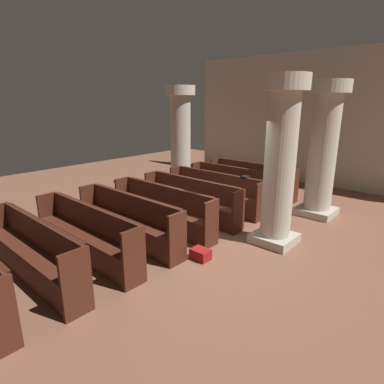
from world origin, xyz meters
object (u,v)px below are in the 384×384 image
at_px(pew_row_2, 214,190).
at_px(pew_row_7, 33,249).
at_px(pew_row_6, 86,232).
at_px(pew_row_3, 191,198).
at_px(pew_row_0, 252,178).
at_px(hymn_book, 245,177).
at_px(pew_row_1, 234,183).
at_px(pillar_aisle_rear, 280,160).
at_px(pew_row_4, 162,207).
at_px(pillar_aisle_side, 323,148).
at_px(lectern, 274,175).
at_px(pew_row_5, 128,218).
at_px(pillar_far_side, 180,136).
at_px(kneeler_box_red, 201,254).

bearing_deg(pew_row_2, pew_row_7, -90.00).
bearing_deg(pew_row_6, pew_row_7, -90.00).
height_order(pew_row_2, pew_row_3, same).
height_order(pew_row_0, pew_row_3, same).
bearing_deg(hymn_book, pew_row_0, 115.67).
distance_m(pew_row_0, pew_row_1, 0.97).
height_order(pew_row_2, pillar_aisle_rear, pillar_aisle_rear).
distance_m(pew_row_3, pew_row_4, 0.97).
relative_size(pillar_aisle_side, lectern, 3.09).
bearing_deg(lectern, pew_row_5, -92.03).
bearing_deg(lectern, pew_row_3, -93.01).
height_order(pew_row_3, pillar_far_side, pillar_far_side).
bearing_deg(pillar_aisle_side, lectern, 141.70).
height_order(pew_row_1, pillar_aisle_side, pillar_aisle_side).
xyz_separation_m(pillar_aisle_rear, hymn_book, (-1.46, 1.08, -0.74)).
xyz_separation_m(pillar_aisle_side, lectern, (-2.09, 1.65, -1.29)).
bearing_deg(pew_row_2, lectern, 86.04).
relative_size(pew_row_5, pillar_aisle_rear, 0.88).
distance_m(pillar_far_side, lectern, 3.43).
height_order(pew_row_6, pillar_far_side, pillar_far_side).
xyz_separation_m(pillar_far_side, lectern, (2.46, 2.02, -1.29)).
xyz_separation_m(pew_row_0, pillar_far_side, (-2.25, -0.90, 1.22)).
bearing_deg(pew_row_5, pew_row_0, 90.00).
distance_m(pew_row_0, pillar_aisle_rear, 3.84).
height_order(pew_row_0, lectern, lectern).
bearing_deg(pew_row_7, pew_row_0, 90.00).
bearing_deg(pew_row_4, pew_row_0, 90.00).
distance_m(pew_row_7, hymn_book, 5.11).
xyz_separation_m(pew_row_0, lectern, (0.21, 1.12, -0.07)).
height_order(pew_row_1, lectern, lectern).
height_order(pew_row_5, pillar_aisle_side, pillar_aisle_side).
bearing_deg(pew_row_5, hymn_book, 74.79).
relative_size(pew_row_2, pillar_aisle_side, 0.88).
bearing_deg(pew_row_0, pew_row_5, -90.00).
height_order(pew_row_4, pillar_aisle_side, pillar_aisle_side).
bearing_deg(pew_row_5, lectern, 87.97).
distance_m(pew_row_5, pillar_aisle_rear, 3.28).
height_order(pillar_far_side, hymn_book, pillar_far_side).
relative_size(pew_row_0, kneeler_box_red, 8.49).
xyz_separation_m(pew_row_2, pew_row_6, (0.00, -3.87, 0.00)).
bearing_deg(hymn_book, pillar_far_side, 164.65).
relative_size(pew_row_5, pew_row_6, 1.00).
height_order(pew_row_6, pillar_aisle_side, pillar_aisle_side).
bearing_deg(pew_row_7, kneeler_box_red, 55.08).
xyz_separation_m(pew_row_3, pew_row_4, (0.00, -0.97, 0.00)).
height_order(pillar_far_side, pillar_aisle_rear, same).
bearing_deg(pew_row_1, pillar_aisle_side, 10.70).
bearing_deg(pillar_aisle_rear, pew_row_1, 141.02).
bearing_deg(pew_row_2, pew_row_3, -90.00).
distance_m(pew_row_7, pillar_aisle_side, 6.75).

